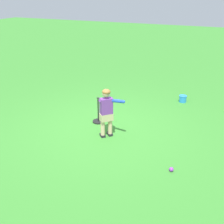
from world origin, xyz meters
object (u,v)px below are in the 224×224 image
at_px(batting_tee, 98,118).
at_px(toy_bucket, 183,99).
at_px(play_ball_by_bucket, 171,169).
at_px(child_batter, 107,109).

relative_size(batting_tee, toy_bucket, 2.87).
relative_size(play_ball_by_bucket, toy_bucket, 0.37).
bearing_deg(toy_bucket, child_batter, -113.18).
bearing_deg(child_batter, play_ball_by_bucket, -24.52).
bearing_deg(play_ball_by_bucket, batting_tee, 148.19).
bearing_deg(batting_tee, play_ball_by_bucket, -31.81).
bearing_deg(toy_bucket, batting_tee, -127.38).
relative_size(play_ball_by_bucket, batting_tee, 0.13).
distance_m(child_batter, play_ball_by_bucket, 1.83).
distance_m(play_ball_by_bucket, toy_bucket, 3.40).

